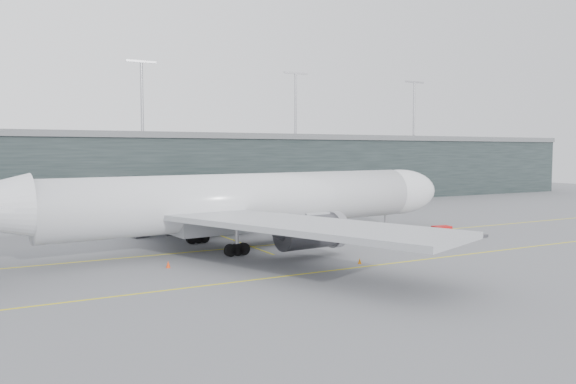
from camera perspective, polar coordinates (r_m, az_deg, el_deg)
name	(u,v)px	position (r m, az deg, el deg)	size (l,w,h in m)	color
ground	(201,245)	(69.72, -8.88, -5.35)	(320.00, 320.00, 0.00)	slate
taxiline_a	(212,250)	(66.01, -7.72, -5.87)	(160.00, 0.25, 0.02)	#D0C713
taxiline_b	(275,277)	(51.63, -1.38, -8.66)	(160.00, 0.25, 0.02)	#D0C713
taxiline_lead_main	(188,224)	(90.05, -10.12, -3.20)	(0.25, 60.00, 0.02)	#D0C713
terminal	(108,169)	(125.04, -17.82, 2.21)	(240.00, 36.00, 29.00)	black
main_aircraft	(243,202)	(67.66, -4.55, -1.01)	(68.31, 63.85, 19.15)	silver
jet_bridge	(280,192)	(98.41, -0.83, 0.04)	(4.66, 43.21, 5.84)	#2D2C32
gse_cart	(442,231)	(77.17, 15.34, -3.87)	(2.53, 1.83, 1.58)	#B60D0D
baggage_dolly	(472,236)	(79.04, 18.21, -4.24)	(3.36, 2.69, 0.34)	#333338
uld_a	(139,230)	(77.24, -14.85, -3.76)	(2.45, 2.16, 1.89)	#3C3D42
uld_b	(157,227)	(79.85, -13.14, -3.53)	(2.25, 1.97, 1.76)	#3C3D42
uld_c	(171,229)	(78.55, -11.76, -3.67)	(1.96, 1.62, 1.67)	#3C3D42
cone_nose	(435,230)	(82.57, 14.71, -3.74)	(0.38, 0.38, 0.61)	#DE4D0C
cone_wing_stbd	(360,261)	(58.05, 7.29, -6.95)	(0.39, 0.39, 0.62)	orange
cone_wing_port	(249,228)	(82.36, -3.94, -3.63)	(0.38, 0.38, 0.61)	#FA4B0D
cone_tail	(168,264)	(56.91, -12.08, -7.20)	(0.44, 0.44, 0.70)	red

